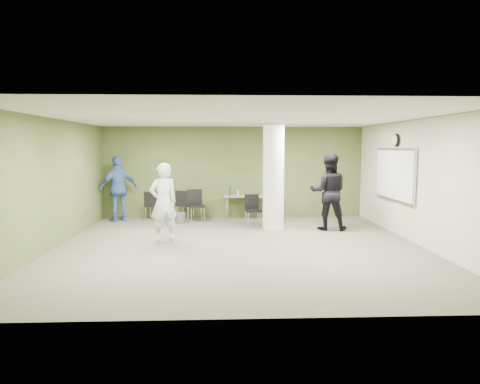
{
  "coord_description": "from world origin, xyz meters",
  "views": [
    {
      "loc": [
        -0.35,
        -9.23,
        2.18
      ],
      "look_at": [
        0.07,
        1.0,
        1.1
      ],
      "focal_mm": 32.0,
      "sensor_mm": 36.0,
      "label": 1
    }
  ],
  "objects_px": {
    "folding_table": "(249,197)",
    "chair_back_left": "(152,203)",
    "man_black": "(329,192)",
    "man_blue": "(119,189)",
    "woman_white": "(163,202)"
  },
  "relations": [
    {
      "from": "man_blue",
      "to": "woman_white",
      "type": "bearing_deg",
      "value": 87.52
    },
    {
      "from": "woman_white",
      "to": "man_black",
      "type": "distance_m",
      "value": 4.33
    },
    {
      "from": "man_black",
      "to": "man_blue",
      "type": "height_order",
      "value": "man_black"
    },
    {
      "from": "folding_table",
      "to": "chair_back_left",
      "type": "xyz_separation_m",
      "value": [
        -2.91,
        0.03,
        -0.19
      ]
    },
    {
      "from": "chair_back_left",
      "to": "man_blue",
      "type": "relative_size",
      "value": 0.45
    },
    {
      "from": "chair_back_left",
      "to": "man_black",
      "type": "distance_m",
      "value": 5.22
    },
    {
      "from": "folding_table",
      "to": "man_blue",
      "type": "bearing_deg",
      "value": -172.23
    },
    {
      "from": "woman_white",
      "to": "man_black",
      "type": "relative_size",
      "value": 0.9
    },
    {
      "from": "chair_back_left",
      "to": "man_blue",
      "type": "distance_m",
      "value": 1.06
    },
    {
      "from": "chair_back_left",
      "to": "man_black",
      "type": "bearing_deg",
      "value": 174.56
    },
    {
      "from": "folding_table",
      "to": "woman_white",
      "type": "distance_m",
      "value": 3.64
    },
    {
      "from": "folding_table",
      "to": "chair_back_left",
      "type": "relative_size",
      "value": 1.87
    },
    {
      "from": "woman_white",
      "to": "man_black",
      "type": "xyz_separation_m",
      "value": [
        4.16,
        1.2,
        0.1
      ]
    },
    {
      "from": "man_black",
      "to": "man_blue",
      "type": "relative_size",
      "value": 1.05
    },
    {
      "from": "folding_table",
      "to": "chair_back_left",
      "type": "height_order",
      "value": "folding_table"
    }
  ]
}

